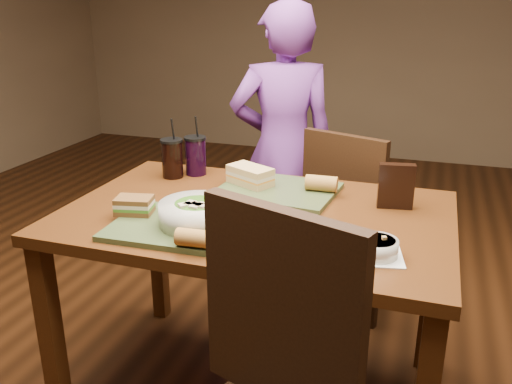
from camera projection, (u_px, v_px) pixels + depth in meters
dining_table at (256, 236)px, 1.87m from camera, size 1.30×0.85×0.75m
chair_far at (344, 216)px, 2.47m from camera, size 0.50×0.51×0.90m
diner at (283, 150)px, 2.70m from camera, size 0.62×0.52×1.44m
tray_near at (179, 227)px, 1.70m from camera, size 0.43×0.33×0.02m
tray_far at (278, 190)px, 2.02m from camera, size 0.45×0.36×0.02m
salad_bowl at (197, 212)px, 1.68m from camera, size 0.24×0.24×0.08m
soup_bowl at (376, 247)px, 1.51m from camera, size 0.17×0.17×0.06m
sandwich_near at (134, 205)px, 1.77m from camera, size 0.13×0.10×0.06m
sandwich_far at (250, 175)px, 2.05m from camera, size 0.20×0.16×0.07m
baguette_near at (194, 238)px, 1.53m from camera, size 0.11×0.06×0.05m
baguette_far at (322, 183)px, 1.98m from camera, size 0.12×0.06×0.06m
cup_cola at (172, 158)px, 2.17m from camera, size 0.09×0.09×0.24m
cup_berry at (196, 155)px, 2.21m from camera, size 0.09×0.09×0.24m
chip_bag at (396, 186)px, 1.85m from camera, size 0.12×0.06×0.16m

